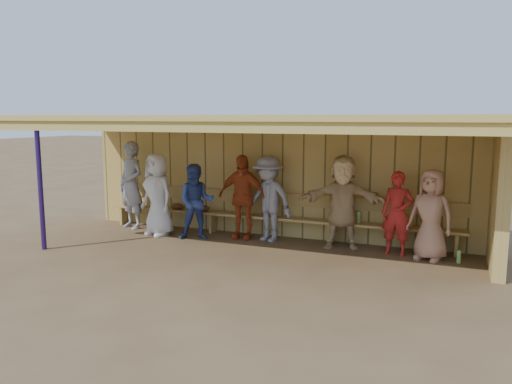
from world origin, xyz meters
TOP-DOWN VIEW (x-y plane):
  - ground at (0.00, 0.00)m, footprint 90.00×90.00m
  - player_a at (-3.16, 0.75)m, footprint 0.82×0.67m
  - player_b at (-2.24, 0.40)m, footprint 0.98×0.80m
  - player_c at (-1.32, 0.39)m, footprint 0.91×0.82m
  - player_d at (-0.50, 0.81)m, footprint 1.03×0.48m
  - player_e at (0.08, 0.81)m, footprint 1.25×0.94m
  - player_f at (1.57, 0.81)m, footprint 1.72×0.83m
  - player_g at (2.59, 0.69)m, footprint 0.59×0.43m
  - player_h at (3.16, 0.59)m, footprint 0.90×0.74m
  - dugout_structure at (0.39, 0.69)m, footprint 8.80×3.20m
  - bench at (0.00, 1.12)m, footprint 7.60×0.34m
  - dugout_equipment at (-0.99, 0.99)m, footprint 5.99×0.62m

SIDE VIEW (x-z plane):
  - ground at x=0.00m, z-range 0.00..0.00m
  - dugout_equipment at x=-0.99m, z-range 0.09..0.89m
  - bench at x=0.00m, z-range 0.06..0.99m
  - player_g at x=2.59m, z-range 0.00..1.52m
  - player_c at x=-1.32m, z-range 0.00..1.54m
  - player_h at x=3.16m, z-range 0.00..1.59m
  - player_e at x=0.08m, z-range 0.00..1.71m
  - player_b at x=-2.24m, z-range 0.00..1.72m
  - player_d at x=-0.50m, z-range 0.00..1.72m
  - player_f at x=1.57m, z-range 0.00..1.77m
  - player_a at x=-3.16m, z-range 0.00..1.94m
  - dugout_structure at x=0.39m, z-range 0.44..2.94m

